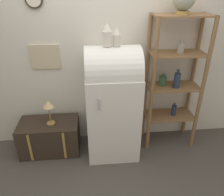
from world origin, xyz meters
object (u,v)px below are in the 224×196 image
Objects in this scene: suitcase_trunk at (50,136)px; vase_center at (117,38)px; vase_left at (107,35)px; desk_lamp at (48,106)px; refrigerator at (113,101)px.

vase_center is at bearing -4.32° from suitcase_trunk.
vase_left reaches higher than vase_center.
vase_left reaches higher than desk_lamp.
vase_center is 0.59× the size of desk_lamp.
vase_center is (0.11, -0.01, -0.03)m from vase_left.
suitcase_trunk is at bearing 153.37° from desk_lamp.
suitcase_trunk is 3.09× the size of vase_left.
vase_left reaches higher than suitcase_trunk.
vase_center is at bearing -3.02° from vase_left.
vase_left reaches higher than refrigerator.
vase_center is at bearing -3.02° from desk_lamp.
refrigerator is at bearing -2.18° from desk_lamp.
refrigerator reaches higher than desk_lamp.
suitcase_trunk is 1.60m from vase_left.
refrigerator is 0.81m from vase_center.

